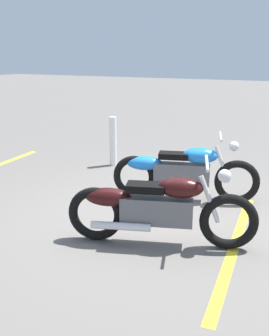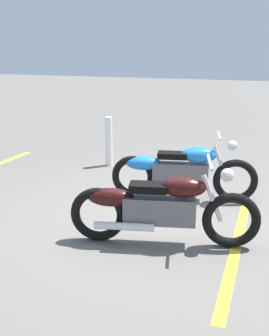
# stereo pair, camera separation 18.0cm
# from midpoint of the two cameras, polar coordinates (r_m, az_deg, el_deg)

# --- Properties ---
(ground_plane) EXTENTS (60.00, 60.00, 0.00)m
(ground_plane) POSITION_cam_midpoint_polar(r_m,az_deg,el_deg) (5.60, 4.43, -6.89)
(ground_plane) COLOR #66605B
(motorcycle_bright_foreground) EXTENTS (2.17, 0.85, 1.04)m
(motorcycle_bright_foreground) POSITION_cam_midpoint_polar(r_m,az_deg,el_deg) (6.09, 7.54, -0.45)
(motorcycle_bright_foreground) COLOR black
(motorcycle_bright_foreground) RESTS_ON ground
(motorcycle_dark_foreground) EXTENTS (2.15, 0.88, 1.04)m
(motorcycle_dark_foreground) POSITION_cam_midpoint_polar(r_m,az_deg,el_deg) (4.65, 4.20, -5.67)
(motorcycle_dark_foreground) COLOR black
(motorcycle_dark_foreground) RESTS_ON ground
(bollard_post) EXTENTS (0.14, 0.14, 0.99)m
(bollard_post) POSITION_cam_midpoint_polar(r_m,az_deg,el_deg) (7.96, -2.44, 3.84)
(bollard_post) COLOR white
(bollard_post) RESTS_ON ground
(parking_stripe_near) EXTENTS (0.41, 3.20, 0.01)m
(parking_stripe_near) POSITION_cam_midpoint_polar(r_m,az_deg,el_deg) (4.96, 15.23, -10.61)
(parking_stripe_near) COLOR yellow
(parking_stripe_near) RESTS_ON ground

